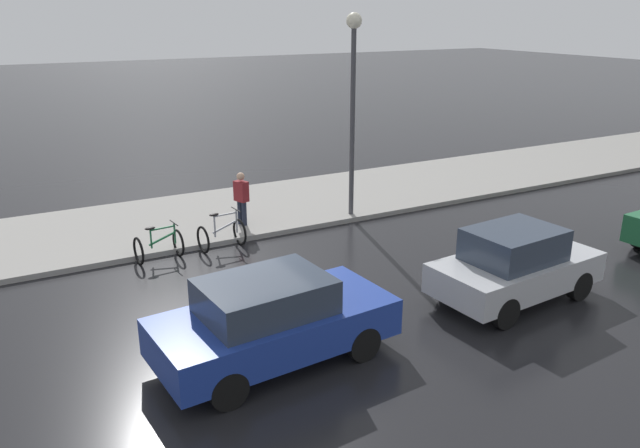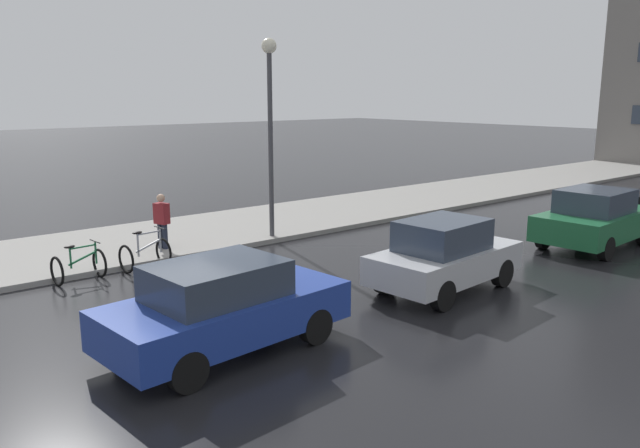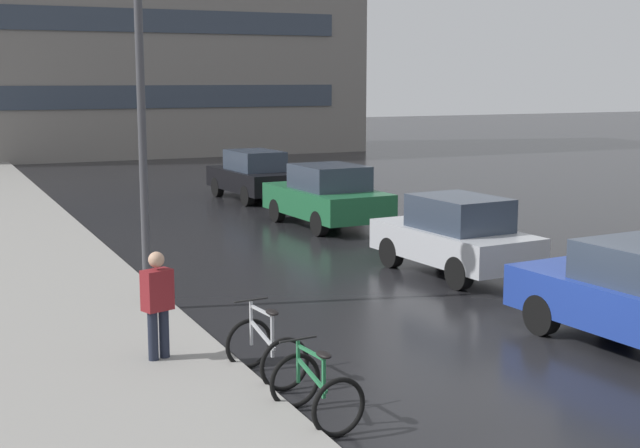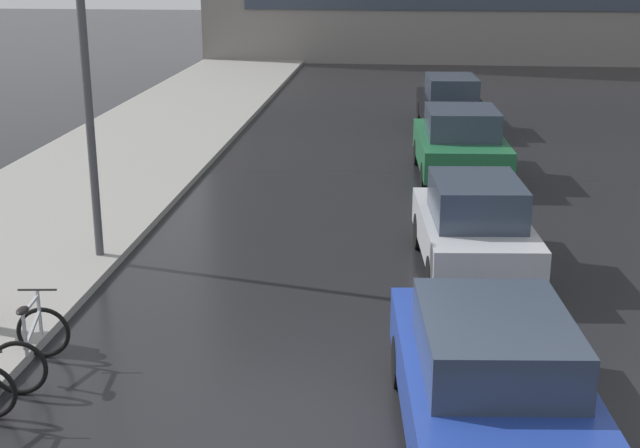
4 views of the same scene
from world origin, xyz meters
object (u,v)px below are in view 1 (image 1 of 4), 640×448
(bicycle_second, at_px, (222,234))
(car_silver, at_px, (515,265))
(pedestrian, at_px, (241,198))
(bicycle_nearest, at_px, (159,245))
(car_blue, at_px, (272,320))
(streetlamp, at_px, (353,83))

(bicycle_second, relative_size, car_silver, 0.30)
(car_silver, bearing_deg, pedestrian, -154.35)
(bicycle_second, distance_m, car_silver, 7.29)
(pedestrian, bearing_deg, bicycle_second, -41.24)
(bicycle_nearest, height_order, pedestrian, pedestrian)
(car_blue, bearing_deg, pedestrian, 162.54)
(bicycle_second, height_order, pedestrian, pedestrian)
(bicycle_nearest, distance_m, car_silver, 8.38)
(bicycle_nearest, xyz_separation_m, pedestrian, (-1.18, 2.67, 0.54))
(streetlamp, bearing_deg, bicycle_second, -82.34)
(bicycle_nearest, height_order, car_silver, car_silver)
(car_blue, bearing_deg, bicycle_second, 168.92)
(car_silver, bearing_deg, streetlamp, -178.59)
(pedestrian, xyz_separation_m, streetlamp, (0.61, 3.20, 3.03))
(pedestrian, bearing_deg, car_blue, -17.46)
(bicycle_second, height_order, streetlamp, streetlamp)
(car_silver, height_order, pedestrian, pedestrian)
(bicycle_second, xyz_separation_m, pedestrian, (-1.18, 1.04, 0.53))
(bicycle_nearest, xyz_separation_m, car_blue, (5.61, 0.53, 0.41))
(bicycle_nearest, relative_size, car_blue, 0.26)
(bicycle_nearest, xyz_separation_m, streetlamp, (-0.56, 5.86, 3.57))
(streetlamp, bearing_deg, bicycle_nearest, -84.52)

